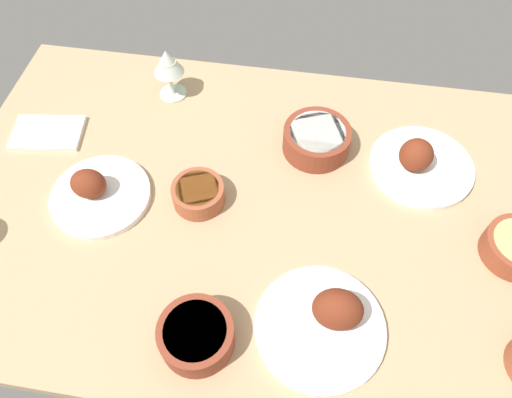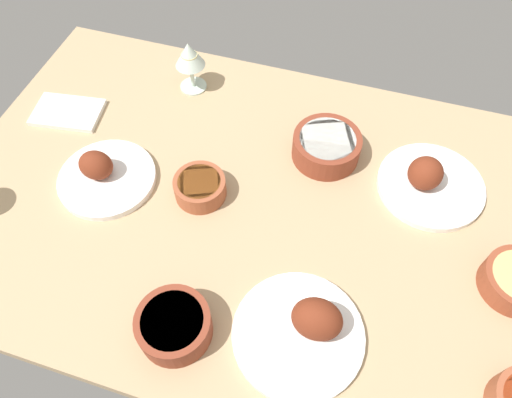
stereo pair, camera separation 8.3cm
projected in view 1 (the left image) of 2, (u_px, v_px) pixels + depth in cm
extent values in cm
cube|color=tan|center=(256.00, 209.00, 107.79)|extent=(140.00, 90.00, 4.00)
cylinder|color=white|center=(101.00, 196.00, 106.38)|extent=(22.26, 22.26, 1.60)
ellipsoid|color=maroon|center=(88.00, 184.00, 103.47)|extent=(7.75, 6.45, 6.75)
cylinder|color=white|center=(421.00, 166.00, 111.11)|extent=(24.01, 24.01, 1.60)
ellipsoid|color=maroon|center=(416.00, 155.00, 107.38)|extent=(7.58, 7.44, 7.83)
cylinder|color=white|center=(320.00, 327.00, 89.50)|extent=(24.81, 24.81, 1.60)
ellipsoid|color=maroon|center=(338.00, 309.00, 86.58)|extent=(9.44, 7.50, 8.49)
cylinder|color=brown|center=(316.00, 140.00, 112.70)|extent=(15.95, 15.95, 6.19)
cylinder|color=white|center=(318.00, 132.00, 110.55)|extent=(13.08, 13.08, 1.00)
cylinder|color=#A35133|center=(198.00, 194.00, 104.68)|extent=(11.58, 11.58, 4.87)
cylinder|color=brown|center=(197.00, 189.00, 103.08)|extent=(9.49, 9.49, 1.00)
cylinder|color=brown|center=(196.00, 336.00, 86.31)|extent=(13.90, 13.90, 6.16)
cylinder|color=#DBCC7A|center=(195.00, 331.00, 84.18)|extent=(11.40, 11.40, 1.00)
cylinder|color=silver|center=(173.00, 93.00, 125.57)|extent=(7.00, 7.00, 0.50)
cylinder|color=silver|center=(171.00, 83.00, 122.46)|extent=(1.00, 1.00, 7.00)
cone|color=silver|center=(167.00, 62.00, 116.88)|extent=(7.60, 7.60, 6.50)
cylinder|color=beige|center=(168.00, 66.00, 118.08)|extent=(4.18, 4.18, 2.80)
cube|color=white|center=(47.00, 133.00, 117.26)|extent=(18.34, 13.34, 1.20)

